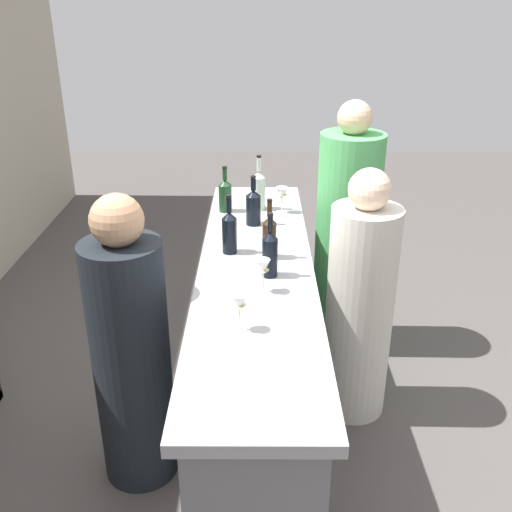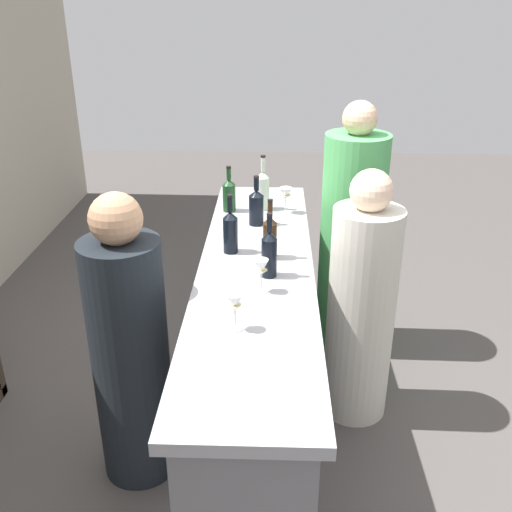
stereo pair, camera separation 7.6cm
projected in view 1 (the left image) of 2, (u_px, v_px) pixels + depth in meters
ground_plane at (256, 428)px, 3.20m from camera, size 12.00×12.00×0.00m
bar_counter at (256, 351)px, 2.99m from camera, size 2.43×0.55×1.00m
wine_bottle_leftmost_near_black at (270, 253)px, 2.64m from camera, size 0.07×0.07×0.31m
wine_bottle_second_left_amber_brown at (269, 236)px, 2.82m from camera, size 0.07×0.07×0.30m
wine_bottle_center_near_black at (229, 231)px, 2.88m from camera, size 0.07×0.07×0.30m
wine_bottle_second_right_near_black at (253, 206)px, 3.23m from camera, size 0.08×0.08×0.28m
wine_bottle_rightmost_olive_green at (225, 194)px, 3.43m from camera, size 0.08×0.08×0.28m
wine_bottle_far_right_clear_pale at (259, 189)px, 3.45m from camera, size 0.08×0.08×0.33m
wine_glass_near_left at (282, 195)px, 3.40m from camera, size 0.07×0.07×0.15m
wine_glass_near_center at (263, 269)px, 2.50m from camera, size 0.06×0.06×0.15m
wine_glass_near_right at (239, 305)px, 2.21m from camera, size 0.06×0.06×0.15m
person_left_guest at (346, 241)px, 3.69m from camera, size 0.43×0.43×1.63m
person_center_guest at (359, 308)px, 3.11m from camera, size 0.43×0.43×1.42m
person_right_guest at (131, 356)px, 2.66m from camera, size 0.40×0.40×1.46m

